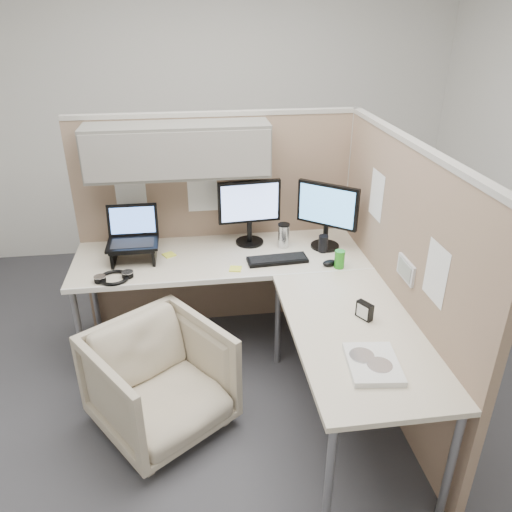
{
  "coord_description": "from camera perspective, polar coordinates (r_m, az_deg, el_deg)",
  "views": [
    {
      "loc": [
        -0.29,
        -2.54,
        2.26
      ],
      "look_at": [
        0.1,
        0.25,
        0.85
      ],
      "focal_mm": 35.0,
      "sensor_mm": 36.0,
      "label": 1
    }
  ],
  "objects": [
    {
      "name": "ground",
      "position": [
        3.41,
        -1.12,
        -14.9
      ],
      "size": [
        4.5,
        4.5,
        0.0
      ],
      "primitive_type": "plane",
      "color": "#3A393E",
      "rests_on": "ground"
    },
    {
      "name": "partition_back",
      "position": [
        3.56,
        -6.39,
        7.4
      ],
      "size": [
        2.0,
        0.36,
        1.63
      ],
      "color": "#997B64",
      "rests_on": "ground"
    },
    {
      "name": "partition_right",
      "position": [
        3.1,
        15.67,
        -2.22
      ],
      "size": [
        0.07,
        2.03,
        1.63
      ],
      "color": "#997B64",
      "rests_on": "ground"
    },
    {
      "name": "desk",
      "position": [
        3.12,
        0.77,
        -3.66
      ],
      "size": [
        2.0,
        1.98,
        0.73
      ],
      "color": "beige",
      "rests_on": "ground"
    },
    {
      "name": "office_chair",
      "position": [
        3.0,
        -10.94,
        -13.44
      ],
      "size": [
        0.93,
        0.92,
        0.7
      ],
      "primitive_type": "imported",
      "rotation": [
        0.0,
        0.0,
        0.61
      ],
      "color": "#C3B19B",
      "rests_on": "ground"
    },
    {
      "name": "monitor_left",
      "position": [
        3.5,
        -0.76,
        5.58
      ],
      "size": [
        0.44,
        0.2,
        0.47
      ],
      "rotation": [
        0.0,
        0.0,
        0.08
      ],
      "color": "black",
      "rests_on": "desk"
    },
    {
      "name": "monitor_right",
      "position": [
        3.47,
        8.12,
        5.14
      ],
      "size": [
        0.36,
        0.31,
        0.47
      ],
      "rotation": [
        0.0,
        0.0,
        -0.68
      ],
      "color": "black",
      "rests_on": "desk"
    },
    {
      "name": "laptop_station",
      "position": [
        3.42,
        -13.87,
        1.69
      ],
      "size": [
        0.33,
        0.29,
        0.35
      ],
      "color": "black",
      "rests_on": "desk"
    },
    {
      "name": "keyboard",
      "position": [
        3.34,
        2.46,
        -0.43
      ],
      "size": [
        0.41,
        0.16,
        0.02
      ],
      "primitive_type": "cube",
      "rotation": [
        0.0,
        0.0,
        0.07
      ],
      "color": "black",
      "rests_on": "desk"
    },
    {
      "name": "mouse",
      "position": [
        3.32,
        8.4,
        -0.79
      ],
      "size": [
        0.11,
        0.09,
        0.04
      ],
      "primitive_type": "ellipsoid",
      "rotation": [
        0.0,
        0.0,
        0.33
      ],
      "color": "black",
      "rests_on": "desk"
    },
    {
      "name": "travel_mug",
      "position": [
        3.52,
        3.18,
        2.36
      ],
      "size": [
        0.08,
        0.08,
        0.18
      ],
      "color": "silver",
      "rests_on": "desk"
    },
    {
      "name": "soda_can_green",
      "position": [
        3.29,
        9.52,
        -0.36
      ],
      "size": [
        0.07,
        0.07,
        0.12
      ],
      "primitive_type": "cylinder",
      "color": "#268C1E",
      "rests_on": "desk"
    },
    {
      "name": "soda_can_silver",
      "position": [
        3.48,
        7.68,
        1.4
      ],
      "size": [
        0.07,
        0.07,
        0.12
      ],
      "primitive_type": "cylinder",
      "color": "black",
      "rests_on": "desk"
    },
    {
      "name": "sticky_note_c",
      "position": [
        3.48,
        -9.9,
        0.14
      ],
      "size": [
        0.1,
        0.1,
        0.01
      ],
      "primitive_type": "cube",
      "rotation": [
        0.0,
        0.0,
        0.52
      ],
      "color": "#ECF340",
      "rests_on": "desk"
    },
    {
      "name": "sticky_note_b",
      "position": [
        3.24,
        -2.36,
        -1.47
      ],
      "size": [
        0.09,
        0.09,
        0.01
      ],
      "primitive_type": "cube",
      "rotation": [
        0.0,
        0.0,
        -0.23
      ],
      "color": "#ECF340",
      "rests_on": "desk"
    },
    {
      "name": "headphones",
      "position": [
        3.24,
        -15.92,
        -2.37
      ],
      "size": [
        0.24,
        0.23,
        0.03
      ],
      "rotation": [
        0.0,
        0.0,
        0.23
      ],
      "color": "black",
      "rests_on": "desk"
    },
    {
      "name": "paper_stack",
      "position": [
        2.48,
        13.22,
        -11.9
      ],
      "size": [
        0.27,
        0.33,
        0.03
      ],
      "rotation": [
        0.0,
        0.0,
        -0.11
      ],
      "color": "white",
      "rests_on": "desk"
    },
    {
      "name": "desk_clock",
      "position": [
        2.79,
        12.29,
        -6.12
      ],
      "size": [
        0.08,
        0.1,
        0.1
      ],
      "rotation": [
        0.0,
        0.0,
        -1.04
      ],
      "color": "black",
      "rests_on": "desk"
    }
  ]
}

